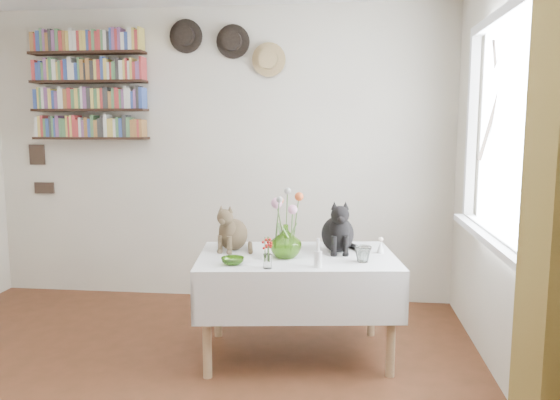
# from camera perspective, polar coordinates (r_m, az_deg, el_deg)

# --- Properties ---
(room) EXTENTS (4.08, 4.58, 2.58)m
(room) POSITION_cam_1_polar(r_m,az_deg,el_deg) (2.62, -17.57, 1.70)
(room) COLOR brown
(room) RESTS_ON ground
(window) EXTENTS (0.12, 1.52, 1.32)m
(window) POSITION_cam_1_polar(r_m,az_deg,el_deg) (3.31, 22.35, 5.21)
(window) COLOR white
(window) RESTS_ON room
(curtain) EXTENTS (0.12, 0.38, 2.10)m
(curtain) POSITION_cam_1_polar(r_m,az_deg,el_deg) (2.44, 26.40, -1.59)
(curtain) COLOR brown
(curtain) RESTS_ON room
(dining_table) EXTENTS (1.36, 0.97, 0.68)m
(dining_table) POSITION_cam_1_polar(r_m,az_deg,el_deg) (3.60, 1.78, -8.35)
(dining_table) COLOR white
(dining_table) RESTS_ON room
(tabby_cat) EXTENTS (0.28, 0.32, 0.32)m
(tabby_cat) POSITION_cam_1_polar(r_m,az_deg,el_deg) (3.69, -4.93, -2.71)
(tabby_cat) COLOR brown
(tabby_cat) RESTS_ON dining_table
(black_cat) EXTENTS (0.27, 0.33, 0.36)m
(black_cat) POSITION_cam_1_polar(r_m,az_deg,el_deg) (3.65, 6.05, -2.57)
(black_cat) COLOR black
(black_cat) RESTS_ON dining_table
(flower_vase) EXTENTS (0.25, 0.25, 0.21)m
(flower_vase) POSITION_cam_1_polar(r_m,az_deg,el_deg) (3.46, 0.60, -4.33)
(flower_vase) COLOR #75B333
(flower_vase) RESTS_ON dining_table
(green_bowl) EXTENTS (0.19, 0.19, 0.04)m
(green_bowl) POSITION_cam_1_polar(r_m,az_deg,el_deg) (3.33, -4.97, -6.36)
(green_bowl) COLOR #75B333
(green_bowl) RESTS_ON dining_table
(drinking_glass) EXTENTS (0.13, 0.13, 0.10)m
(drinking_glass) POSITION_cam_1_polar(r_m,az_deg,el_deg) (3.40, 8.66, -5.62)
(drinking_glass) COLOR white
(drinking_glass) RESTS_ON dining_table
(candlestick) EXTENTS (0.05, 0.05, 0.18)m
(candlestick) POSITION_cam_1_polar(r_m,az_deg,el_deg) (3.24, 3.98, -6.04)
(candlestick) COLOR white
(candlestick) RESTS_ON dining_table
(berry_jar) EXTENTS (0.05, 0.05, 0.21)m
(berry_jar) POSITION_cam_1_polar(r_m,az_deg,el_deg) (3.21, -1.31, -5.52)
(berry_jar) COLOR white
(berry_jar) RESTS_ON dining_table
(porcelain_figurine) EXTENTS (0.06, 0.06, 0.11)m
(porcelain_figurine) POSITION_cam_1_polar(r_m,az_deg,el_deg) (3.66, 10.47, -4.76)
(porcelain_figurine) COLOR white
(porcelain_figurine) RESTS_ON dining_table
(flower_bouquet) EXTENTS (0.17, 0.12, 0.39)m
(flower_bouquet) POSITION_cam_1_polar(r_m,az_deg,el_deg) (3.43, 0.58, -0.43)
(flower_bouquet) COLOR #4C7233
(flower_bouquet) RESTS_ON flower_vase
(bookshelf_unit) EXTENTS (1.00, 0.16, 0.91)m
(bookshelf_unit) POSITION_cam_1_polar(r_m,az_deg,el_deg) (5.04, -19.34, 11.16)
(bookshelf_unit) COLOR black
(bookshelf_unit) RESTS_ON room
(wall_hats) EXTENTS (0.98, 0.09, 0.48)m
(wall_hats) POSITION_cam_1_polar(r_m,az_deg,el_deg) (4.71, -5.40, 15.79)
(wall_hats) COLOR black
(wall_hats) RESTS_ON room
(wall_art_plaques) EXTENTS (0.21, 0.02, 0.44)m
(wall_art_plaques) POSITION_cam_1_polar(r_m,az_deg,el_deg) (5.36, -23.77, 3.03)
(wall_art_plaques) COLOR #38281E
(wall_art_plaques) RESTS_ON room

